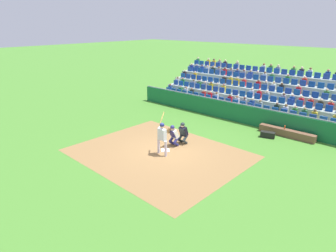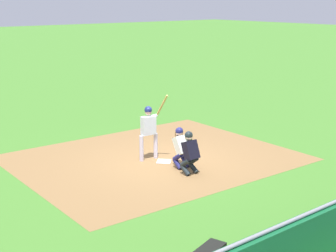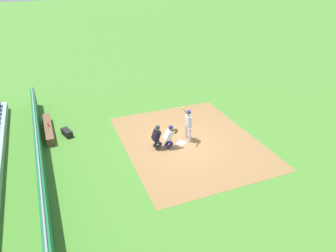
{
  "view_description": "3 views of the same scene",
  "coord_description": "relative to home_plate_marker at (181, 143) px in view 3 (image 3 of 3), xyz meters",
  "views": [
    {
      "loc": [
        -9.67,
        10.55,
        6.46
      ],
      "look_at": [
        0.32,
        -0.58,
        1.17
      ],
      "focal_mm": 31.2,
      "sensor_mm": 36.0,
      "label": 1
    },
    {
      "loc": [
        -9.38,
        -11.79,
        5.0
      ],
      "look_at": [
        -0.08,
        -0.3,
        1.24
      ],
      "focal_mm": 53.62,
      "sensor_mm": 36.0,
      "label": 2
    },
    {
      "loc": [
        12.32,
        -6.1,
        8.4
      ],
      "look_at": [
        0.11,
        -0.83,
        1.26
      ],
      "focal_mm": 32.28,
      "sensor_mm": 36.0,
      "label": 3
    }
  ],
  "objects": [
    {
      "name": "dugout_bench",
      "position": [
        -4.03,
        -6.38,
        0.2
      ],
      "size": [
        3.32,
        0.4,
        0.44
      ],
      "primitive_type": "cube",
      "color": "brown",
      "rests_on": "ground_plane"
    },
    {
      "name": "water_bottle_on_bench",
      "position": [
        -3.9,
        -6.35,
        0.54
      ],
      "size": [
        0.07,
        0.07,
        0.24
      ],
      "primitive_type": "cylinder",
      "color": "#DD4F27",
      "rests_on": "dugout_bench"
    },
    {
      "name": "dugout_wall",
      "position": [
        0.0,
        -6.93,
        0.62
      ],
      "size": [
        16.76,
        0.24,
        1.32
      ],
      "color": "#156235",
      "rests_on": "ground_plane"
    },
    {
      "name": "home_plate_marker",
      "position": [
        0.0,
        0.0,
        0.0
      ],
      "size": [
        0.62,
        0.62,
        0.02
      ],
      "primitive_type": "cube",
      "rotation": [
        0.0,
        0.0,
        0.79
      ],
      "color": "white",
      "rests_on": "infield_dirt_patch"
    },
    {
      "name": "infield_dirt_patch",
      "position": [
        0.0,
        0.5,
        -0.01
      ],
      "size": [
        8.69,
        7.11,
        0.01
      ],
      "primitive_type": "cube",
      "rotation": [
        0.0,
        0.0,
        -0.03
      ],
      "color": "olive",
      "rests_on": "ground_plane"
    },
    {
      "name": "catcher_crouching",
      "position": [
        0.08,
        -0.74,
        0.69
      ],
      "size": [
        0.47,
        0.71,
        1.26
      ],
      "color": "navy",
      "rests_on": "ground_plane"
    },
    {
      "name": "ground_plane",
      "position": [
        0.0,
        0.0,
        -0.02
      ],
      "size": [
        160.0,
        160.0,
        0.0
      ],
      "primitive_type": "plane",
      "color": "#45812C"
    },
    {
      "name": "batter_at_plate",
      "position": [
        -0.22,
        0.48,
        1.07
      ],
      "size": [
        0.71,
        0.68,
        2.14
      ],
      "color": "silver",
      "rests_on": "ground_plane"
    },
    {
      "name": "home_plate_umpire",
      "position": [
        -0.11,
        -1.35,
        0.69
      ],
      "size": [
        0.47,
        0.47,
        1.3
      ],
      "color": "#20292D",
      "rests_on": "ground_plane"
    },
    {
      "name": "equipment_duffel_bag",
      "position": [
        -3.26,
        -5.48,
        0.16
      ],
      "size": [
        0.89,
        0.58,
        0.35
      ],
      "primitive_type": "cube",
      "rotation": [
        0.0,
        0.0,
        0.29
      ],
      "color": "black",
      "rests_on": "ground_plane"
    }
  ]
}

